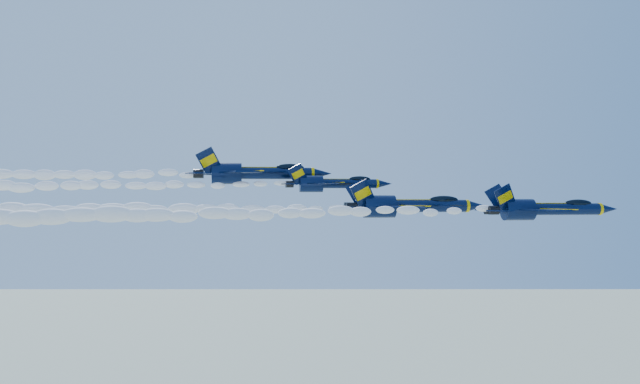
{
  "coord_description": "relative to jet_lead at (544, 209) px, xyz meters",
  "views": [
    {
      "loc": [
        -18.91,
        -79.79,
        152.92
      ],
      "look_at": [
        -8.01,
        1.59,
        153.19
      ],
      "focal_mm": 35.0,
      "sensor_mm": 36.0,
      "label": 1
    }
  ],
  "objects": [
    {
      "name": "jet_third",
      "position": [
        -23.06,
        16.45,
        3.27
      ],
      "size": [
        15.16,
        12.43,
        5.63
      ],
      "color": "black"
    },
    {
      "name": "jet_lead",
      "position": [
        0.0,
        0.0,
        0.0
      ],
      "size": [
        16.56,
        13.58,
        6.15
      ],
      "color": "black"
    },
    {
      "name": "smoke_trail_jet_lead",
      "position": [
        -38.14,
        -0.0,
        -0.49
      ],
      "size": [
        62.13,
        2.24,
        2.02
      ],
      "primitive_type": "ellipsoid",
      "color": "white"
    },
    {
      "name": "smoke_trail_jet_third",
      "position": [
        -60.6,
        16.45,
        2.79
      ],
      "size": [
        62.13,
        2.05,
        1.85
      ],
      "primitive_type": "ellipsoid",
      "color": "white"
    },
    {
      "name": "jet_fourth",
      "position": [
        -33.85,
        20.14,
        4.82
      ],
      "size": [
        19.88,
        16.31,
        7.39
      ],
      "color": "black"
    },
    {
      "name": "smoke_trail_jet_second",
      "position": [
        -53.54,
        8.69,
        -0.25
      ],
      "size": [
        62.13,
        2.57,
        2.31
      ],
      "primitive_type": "ellipsoid",
      "color": "white"
    },
    {
      "name": "jet_second",
      "position": [
        -14.38,
        8.69,
        0.26
      ],
      "size": [
        18.94,
        15.54,
        7.04
      ],
      "color": "black"
    }
  ]
}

